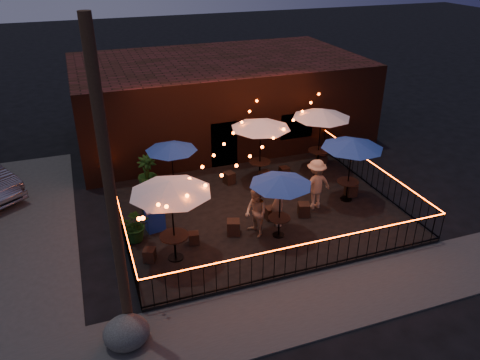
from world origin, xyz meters
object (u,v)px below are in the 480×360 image
at_px(cafe_table_4, 352,144).
at_px(boulder, 126,333).
at_px(cafe_table_1, 171,147).
at_px(utility_pole, 111,200).
at_px(cafe_table_5, 322,114).
at_px(cafe_table_2, 281,181).
at_px(cafe_table_0, 170,188).
at_px(cooler, 155,219).
at_px(cafe_table_3, 261,124).

distance_m(cafe_table_4, boulder, 10.27).
bearing_deg(boulder, cafe_table_1, 68.50).
relative_size(utility_pole, cafe_table_4, 2.73).
bearing_deg(cafe_table_5, cafe_table_1, -178.16).
bearing_deg(boulder, cafe_table_2, 28.85).
relative_size(cafe_table_0, cafe_table_4, 0.98).
xyz_separation_m(utility_pole, cooler, (1.52, 4.45, -3.41)).
relative_size(cafe_table_2, boulder, 2.28).
xyz_separation_m(cafe_table_1, cafe_table_3, (3.67, 0.04, 0.45)).
xyz_separation_m(cafe_table_4, cooler, (-7.39, 0.36, -1.89)).
height_order(cafe_table_0, cafe_table_5, cafe_table_0).
height_order(cafe_table_5, cooler, cafe_table_5).
bearing_deg(cafe_table_5, cooler, -161.64).
relative_size(cafe_table_4, cooler, 3.39).
height_order(cafe_table_0, cafe_table_4, cafe_table_0).
relative_size(utility_pole, cafe_table_2, 3.43).
bearing_deg(cafe_table_4, cafe_table_2, -158.16).
bearing_deg(utility_pole, cooler, 71.17).
height_order(cafe_table_1, cafe_table_3, cafe_table_3).
xyz_separation_m(cafe_table_5, boulder, (-9.31, -7.36, -2.26)).
xyz_separation_m(utility_pole, cafe_table_3, (6.37, 6.83, -1.39)).
relative_size(cooler, boulder, 0.84).
distance_m(cafe_table_0, boulder, 4.20).
bearing_deg(cafe_table_4, cafe_table_5, 84.27).
distance_m(cafe_table_0, cafe_table_5, 8.60).
bearing_deg(cafe_table_2, utility_pole, -153.64).
xyz_separation_m(cafe_table_1, boulder, (-2.82, -7.15, -1.77)).
xyz_separation_m(cafe_table_3, cafe_table_5, (2.83, 0.17, 0.05)).
bearing_deg(cafe_table_2, cafe_table_1, 123.31).
xyz_separation_m(cafe_table_2, cafe_table_5, (3.79, 4.32, 0.41)).
height_order(utility_pole, cooler, utility_pole).
relative_size(cafe_table_4, cafe_table_5, 0.98).
height_order(cafe_table_4, boulder, cafe_table_4).
xyz_separation_m(utility_pole, cafe_table_5, (9.20, 7.00, -1.34)).
height_order(cafe_table_3, cafe_table_4, cafe_table_3).
bearing_deg(cafe_table_5, utility_pole, -142.75).
height_order(cafe_table_1, cafe_table_2, cafe_table_2).
height_order(cafe_table_2, cooler, cafe_table_2).
bearing_deg(cooler, cafe_table_3, 17.39).
height_order(utility_pole, cafe_table_2, utility_pole).
bearing_deg(cooler, cafe_table_5, 9.65).
distance_m(cooler, boulder, 5.08).
height_order(cafe_table_4, cafe_table_5, cafe_table_5).
height_order(cafe_table_0, cooler, cafe_table_0).
distance_m(utility_pole, cafe_table_1, 7.53).
relative_size(cafe_table_1, cafe_table_3, 0.91).
height_order(cafe_table_0, cafe_table_2, cafe_table_0).
bearing_deg(cafe_table_4, boulder, -153.77).
relative_size(cafe_table_0, cafe_table_3, 1.02).
bearing_deg(cafe_table_1, cafe_table_0, -102.15).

